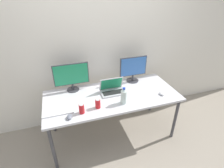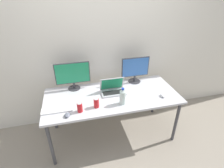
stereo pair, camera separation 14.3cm
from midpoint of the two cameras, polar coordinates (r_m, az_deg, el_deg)
The scene contains 12 objects.
ground_plane at distance 2.95m, azimuth -1.45°, elevation -15.77°, with size 16.00×16.00×0.00m, color gray.
wall_back at distance 2.76m, azimuth -5.43°, elevation 12.71°, with size 7.00×0.08×2.60m, color silver.
work_desk at distance 2.50m, azimuth -1.65°, elevation -4.69°, with size 1.87×0.83×0.74m.
monitor_left at distance 2.56m, azimuth -14.69°, elevation 2.52°, with size 0.50×0.18×0.42m.
monitor_center at distance 2.75m, azimuth 5.46°, elevation 5.12°, with size 0.44×0.19×0.41m.
laptop_silver at distance 2.51m, azimuth -1.54°, elevation -1.70°, with size 0.34×0.21×0.22m.
keyboard_main at distance 2.26m, azimuth -18.95°, elevation -8.80°, with size 0.38×0.12×0.02m, color white.
mouse_by_keyboard at distance 2.14m, azimuth -15.65°, elevation -10.37°, with size 0.06×0.09×0.04m, color slate.
mouse_by_laptop at distance 2.55m, azimuth 14.39°, elevation -3.11°, with size 0.06×0.09×0.03m, color silver.
water_bottle at distance 2.25m, azimuth 2.03°, elevation -4.06°, with size 0.08×0.08×0.23m.
soda_can_near_keyboard at distance 2.21m, azimuth -6.51°, elevation -6.39°, with size 0.07×0.07×0.13m.
soda_can_by_laptop at distance 2.16m, azimuth -11.78°, elevation -7.93°, with size 0.07×0.07×0.13m.
Camera 1 is at (-0.64, -1.97, 2.10)m, focal length 28.00 mm.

